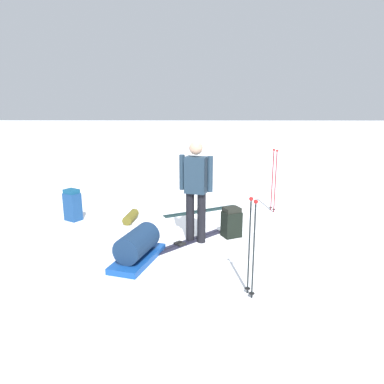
% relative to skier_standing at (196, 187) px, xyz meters
% --- Properties ---
extents(ground_plane, '(80.00, 80.00, 0.00)m').
position_rel_skier_standing_xyz_m(ground_plane, '(0.66, 0.07, -0.95)').
color(ground_plane, white).
extents(skier_standing, '(0.31, 0.55, 1.70)m').
position_rel_skier_standing_xyz_m(skier_standing, '(0.00, 0.00, 0.00)').
color(skier_standing, black).
rests_on(skier_standing, ground_plane).
extents(ski_pair_near, '(0.97, 1.63, 0.05)m').
position_rel_skier_standing_xyz_m(ski_pair_near, '(1.72, -0.13, -0.94)').
color(ski_pair_near, '#142829').
rests_on(ski_pair_near, ground_plane).
extents(ski_pair_far, '(1.49, 1.51, 0.05)m').
position_rel_skier_standing_xyz_m(ski_pair_far, '(-0.19, 0.26, -0.94)').
color(ski_pair_far, black).
rests_on(ski_pair_far, ground_plane).
extents(backpack_large_dark, '(0.35, 0.38, 0.53)m').
position_rel_skier_standing_xyz_m(backpack_large_dark, '(0.24, -0.63, -0.70)').
color(backpack_large_dark, black).
rests_on(backpack_large_dark, ground_plane).
extents(backpack_bright, '(0.36, 0.38, 0.63)m').
position_rel_skier_standing_xyz_m(backpack_bright, '(1.11, 2.45, -0.64)').
color(backpack_bright, navy).
rests_on(backpack_bright, ground_plane).
extents(ski_poles_planted_near, '(0.19, 0.11, 1.23)m').
position_rel_skier_standing_xyz_m(ski_poles_planted_near, '(-1.76, -0.66, -0.27)').
color(ski_poles_planted_near, black).
rests_on(ski_poles_planted_near, ground_plane).
extents(ski_poles_planted_far, '(0.20, 0.11, 1.35)m').
position_rel_skier_standing_xyz_m(ski_poles_planted_far, '(1.75, -1.66, -0.21)').
color(ski_poles_planted_far, maroon).
rests_on(ski_poles_planted_far, ground_plane).
extents(gear_sled, '(1.18, 0.75, 0.49)m').
position_rel_skier_standing_xyz_m(gear_sled, '(-0.79, 0.86, -0.73)').
color(gear_sled, '#134395').
rests_on(gear_sled, ground_plane).
extents(sleeping_mat_rolled, '(0.57, 0.24, 0.18)m').
position_rel_skier_standing_xyz_m(sleeping_mat_rolled, '(1.05, 1.29, -0.86)').
color(sleeping_mat_rolled, brown).
rests_on(sleeping_mat_rolled, ground_plane).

